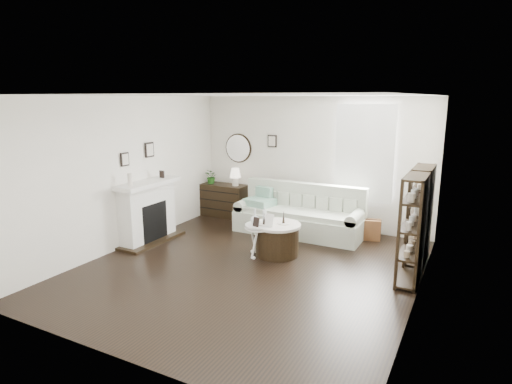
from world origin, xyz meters
The scene contains 18 objects.
room centered at (0.73, 2.70, 1.60)m, with size 5.50×5.50×5.50m.
fireplace centered at (-2.32, 0.30, 0.54)m, with size 0.50×1.40×1.84m.
shelf_unit_far centered at (2.33, 1.55, 0.80)m, with size 0.30×0.80×1.60m.
shelf_unit_near centered at (2.33, 0.65, 0.80)m, with size 0.30×0.80×1.60m.
sofa centered at (0.02, 2.08, 0.33)m, with size 2.53×0.88×0.98m.
quilt centered at (-0.80, 1.95, 0.58)m, with size 0.55×0.45×0.14m, color #299863.
suitcase centered at (1.27, 2.29, 0.20)m, with size 0.59×0.20×0.40m, color brown.
dresser centered at (-2.01, 2.47, 0.37)m, with size 1.11×0.48×0.74m.
table_lamp centered at (-1.69, 2.47, 0.94)m, with size 0.25×0.25×0.40m, color silver, non-canonical shape.
potted_plant centered at (-2.29, 2.42, 0.90)m, with size 0.29×0.26×0.33m, color #1D4F16.
drum_table centered at (0.14, 0.76, 0.28)m, with size 0.81×0.81×0.56m.
pedestal_table centered at (-0.12, 0.55, 0.52)m, with size 0.47×0.47×0.57m.
eiffel_drum centered at (0.23, 0.81, 0.66)m, with size 0.11×0.11×0.20m, color black, non-canonical shape.
bottle_drum centered at (-0.06, 0.67, 0.70)m, with size 0.07×0.07×0.29m, color silver.
card_frame_drum centered at (0.08, 0.56, 0.67)m, with size 0.16×0.01×0.21m, color white.
eiffel_ped centered at (-0.02, 0.58, 0.66)m, with size 0.10×0.10×0.18m, color black, non-canonical shape.
flask_ped centered at (-0.20, 0.57, 0.70)m, with size 0.14×0.14×0.27m, color silver, non-canonical shape.
card_frame_ped centered at (-0.10, 0.42, 0.65)m, with size 0.12×0.01×0.16m, color black.
Camera 1 is at (3.05, -5.62, 2.67)m, focal length 30.00 mm.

